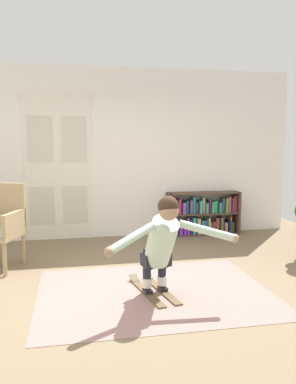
% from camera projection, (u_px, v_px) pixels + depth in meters
% --- Properties ---
extents(ground_plane, '(7.20, 7.20, 0.00)m').
position_uv_depth(ground_plane, '(157.00, 288.00, 4.42)').
color(ground_plane, '#736148').
extents(back_wall, '(6.00, 0.10, 2.90)m').
position_uv_depth(back_wall, '(125.00, 153.00, 6.77)').
color(back_wall, white).
rests_on(back_wall, ground).
extents(double_door, '(1.22, 0.05, 2.45)m').
position_uv_depth(double_door, '(58.00, 167.00, 6.52)').
color(double_door, silver).
rests_on(double_door, ground).
extents(rug, '(2.52, 1.91, 0.01)m').
position_uv_depth(rug, '(154.00, 292.00, 4.28)').
color(rug, '#966F68').
rests_on(rug, ground).
extents(bookshelf, '(1.31, 0.30, 0.76)m').
position_uv_depth(bookshelf, '(202.00, 216.00, 6.97)').
color(bookshelf, '#4C372A').
rests_on(bookshelf, ground).
extents(skis_pair, '(0.43, 0.92, 0.07)m').
position_uv_depth(skis_pair, '(153.00, 289.00, 4.31)').
color(skis_pair, brown).
rests_on(skis_pair, rug).
extents(person_skier, '(1.41, 0.80, 1.04)m').
position_uv_depth(person_skier, '(162.00, 240.00, 4.02)').
color(person_skier, white).
rests_on(person_skier, skis_pair).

